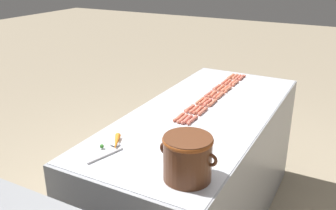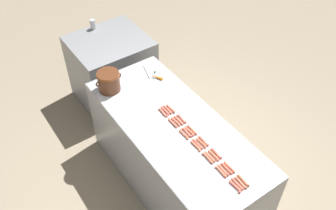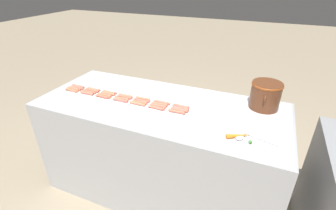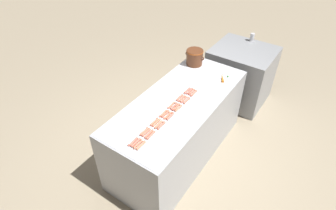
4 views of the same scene
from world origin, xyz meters
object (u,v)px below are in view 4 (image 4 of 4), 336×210
at_px(hot_dog_3, 163,113).
at_px(hot_dog_4, 171,105).
at_px(hot_dog_10, 166,114).
at_px(hot_dog_24, 170,116).
at_px(soda_can, 252,37).
at_px(hot_dog_12, 182,99).
at_px(hot_dog_20, 192,92).
at_px(bean_pot, 195,57).
at_px(carrot, 223,78).
at_px(hot_dog_11, 174,106).
at_px(hot_dog_19, 184,99).
at_px(hot_dog_13, 190,91).
at_px(hot_dog_25, 179,108).
at_px(hot_dog_16, 159,124).
at_px(hot_dog_15, 149,134).
at_px(hot_dog_18, 176,107).
at_px(back_cabinet, 240,75).
at_px(hot_dog_1, 144,131).
at_px(hot_dog_5, 180,97).
at_px(hot_dog_2, 154,122).
at_px(hot_dog_22, 151,135).
at_px(hot_dog_0, 133,142).
at_px(hot_dog_8, 146,132).
at_px(hot_dog_23, 161,125).
at_px(hot_dog_27, 194,93).
at_px(serving_spoon, 224,77).
at_px(hot_dog_14, 138,144).
at_px(hot_dog_6, 187,91).
at_px(hot_dog_21, 141,145).
at_px(hot_dog_26, 187,101).
at_px(hot_dog_7, 136,142).

distance_m(hot_dog_3, hot_dog_4, 0.17).
xyz_separation_m(hot_dog_10, hot_dog_24, (0.06, -0.00, 0.00)).
bearing_deg(soda_can, hot_dog_12, -93.09).
bearing_deg(hot_dog_20, bean_pot, 117.87).
distance_m(hot_dog_10, carrot, 1.00).
relative_size(hot_dog_11, hot_dog_20, 1.00).
relative_size(hot_dog_12, hot_dog_19, 1.00).
distance_m(hot_dog_13, hot_dog_25, 0.35).
bearing_deg(hot_dog_16, hot_dog_15, -90.03).
bearing_deg(hot_dog_20, hot_dog_18, -89.53).
xyz_separation_m(back_cabinet, hot_dog_11, (-0.13, -1.74, 0.48)).
xyz_separation_m(hot_dog_1, hot_dog_15, (0.06, -0.00, 0.00)).
relative_size(hot_dog_1, hot_dog_25, 1.00).
bearing_deg(hot_dog_5, bean_pot, 108.07).
height_order(hot_dog_2, hot_dog_19, same).
bearing_deg(hot_dog_22, back_cabinet, 88.23).
bearing_deg(hot_dog_12, soda_can, 86.91).
height_order(hot_dog_5, hot_dog_11, same).
bearing_deg(hot_dog_19, hot_dog_0, -94.18).
bearing_deg(soda_can, hot_dog_25, -91.12).
xyz_separation_m(hot_dog_8, hot_dog_15, (0.03, -0.00, 0.00)).
bearing_deg(hot_dog_23, hot_dog_27, 90.34).
distance_m(hot_dog_1, serving_spoon, 1.38).
relative_size(back_cabinet, hot_dog_25, 6.55).
relative_size(hot_dog_3, hot_dog_8, 1.00).
height_order(hot_dog_8, hot_dog_14, same).
xyz_separation_m(hot_dog_14, hot_dog_27, (0.03, 1.01, 0.00)).
xyz_separation_m(hot_dog_11, hot_dog_13, (-0.00, 0.34, 0.00)).
distance_m(hot_dog_13, hot_dog_20, 0.03).
distance_m(hot_dog_8, hot_dog_27, 0.84).
xyz_separation_m(hot_dog_0, hot_dog_22, (0.09, 0.17, 0.00)).
bearing_deg(hot_dog_2, hot_dog_14, -79.98).
height_order(back_cabinet, hot_dog_2, hot_dog_2).
distance_m(hot_dog_6, hot_dog_23, 0.68).
relative_size(hot_dog_16, hot_dog_19, 1.00).
relative_size(hot_dog_4, hot_dog_20, 1.00).
distance_m(back_cabinet, hot_dog_5, 1.65).
relative_size(hot_dog_15, bean_pot, 0.48).
bearing_deg(hot_dog_21, hot_dog_1, 119.14).
xyz_separation_m(hot_dog_3, hot_dog_22, (0.09, -0.34, 0.00)).
bearing_deg(hot_dog_15, hot_dog_1, 178.57).
xyz_separation_m(hot_dog_2, serving_spoon, (0.23, 1.19, -0.00)).
relative_size(hot_dog_1, hot_dog_13, 1.00).
distance_m(hot_dog_12, hot_dog_15, 0.67).
height_order(back_cabinet, hot_dog_27, hot_dog_27).
xyz_separation_m(hot_dog_3, hot_dog_5, (-0.00, 0.34, 0.00)).
relative_size(hot_dog_20, hot_dog_26, 1.00).
relative_size(hot_dog_0, hot_dog_26, 1.00).
distance_m(hot_dog_0, serving_spoon, 1.55).
relative_size(hot_dog_5, hot_dog_7, 1.00).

